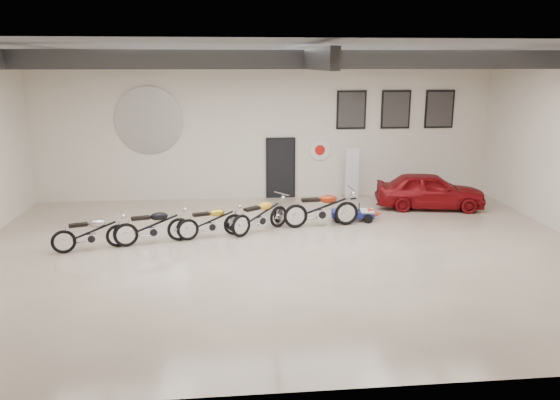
{
  "coord_description": "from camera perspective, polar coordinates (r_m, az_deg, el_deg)",
  "views": [
    {
      "loc": [
        -1.43,
        -13.01,
        4.69
      ],
      "look_at": [
        0.0,
        1.2,
        1.1
      ],
      "focal_mm": 35.0,
      "sensor_mm": 36.0,
      "label": 1
    }
  ],
  "objects": [
    {
      "name": "logo_plaque",
      "position": [
        19.23,
        -13.54,
        8.08
      ],
      "size": [
        2.3,
        0.06,
        1.16
      ],
      "primitive_type": null,
      "color": "silver",
      "rests_on": "back_wall"
    },
    {
      "name": "poster_left",
      "position": [
        19.55,
        7.47,
        9.32
      ],
      "size": [
        1.05,
        0.08,
        1.35
      ],
      "primitive_type": null,
      "color": "black",
      "rests_on": "back_wall"
    },
    {
      "name": "motorcycle_red",
      "position": [
        16.04,
        4.35,
        -0.8
      ],
      "size": [
        2.27,
        0.9,
        1.15
      ],
      "primitive_type": null,
      "rotation": [
        0.0,
        0.0,
        0.1
      ],
      "color": "silver",
      "rests_on": "floor"
    },
    {
      "name": "motorcycle_black",
      "position": [
        14.87,
        -13.17,
        -2.57
      ],
      "size": [
        2.09,
        1.11,
        1.04
      ],
      "primitive_type": null,
      "rotation": [
        0.0,
        0.0,
        0.26
      ],
      "color": "silver",
      "rests_on": "floor"
    },
    {
      "name": "ceiling_beams",
      "position": [
        13.09,
        0.54,
        14.37
      ],
      "size": [
        15.8,
        11.8,
        0.32
      ],
      "primitive_type": null,
      "color": "#53545A",
      "rests_on": "ceiling"
    },
    {
      "name": "floor",
      "position": [
        13.91,
        0.5,
        -5.6
      ],
      "size": [
        16.0,
        12.0,
        0.01
      ],
      "primitive_type": "cube",
      "color": "beige",
      "rests_on": "ground"
    },
    {
      "name": "ceiling",
      "position": [
        13.1,
        0.55,
        15.46
      ],
      "size": [
        16.0,
        12.0,
        0.01
      ],
      "primitive_type": "cube",
      "color": "slate",
      "rests_on": "back_wall"
    },
    {
      "name": "motorcycle_yellow",
      "position": [
        15.49,
        -2.07,
        -1.53
      ],
      "size": [
        1.97,
        1.67,
        1.03
      ],
      "primitive_type": null,
      "rotation": [
        0.0,
        0.0,
        0.63
      ],
      "color": "silver",
      "rests_on": "floor"
    },
    {
      "name": "poster_right",
      "position": [
        20.51,
        16.32,
        9.1
      ],
      "size": [
        1.05,
        0.08,
        1.35
      ],
      "primitive_type": null,
      "color": "black",
      "rests_on": "back_wall"
    },
    {
      "name": "back_wall",
      "position": [
        19.19,
        -1.45,
        7.55
      ],
      "size": [
        16.0,
        0.02,
        5.0
      ],
      "primitive_type": "cube",
      "color": "beige",
      "rests_on": "floor"
    },
    {
      "name": "poster_mid",
      "position": [
        19.97,
        12.0,
        9.24
      ],
      "size": [
        1.05,
        0.08,
        1.35
      ],
      "primitive_type": null,
      "color": "black",
      "rests_on": "back_wall"
    },
    {
      "name": "oil_sign",
      "position": [
        19.48,
        4.18,
        5.24
      ],
      "size": [
        0.72,
        0.1,
        0.72
      ],
      "primitive_type": null,
      "color": "white",
      "rests_on": "back_wall"
    },
    {
      "name": "go_kart",
      "position": [
        16.85,
        8.04,
        -1.19
      ],
      "size": [
        1.65,
        0.9,
        0.57
      ],
      "primitive_type": null,
      "rotation": [
        0.0,
        0.0,
        -0.13
      ],
      "color": "navy",
      "rests_on": "floor"
    },
    {
      "name": "vintage_car",
      "position": [
        18.71,
        15.38,
        0.97
      ],
      "size": [
        2.03,
        3.73,
        1.2
      ],
      "primitive_type": "imported",
      "rotation": [
        0.0,
        0.0,
        1.39
      ],
      "color": "maroon",
      "rests_on": "floor"
    },
    {
      "name": "motorcycle_silver",
      "position": [
        14.82,
        -19.18,
        -3.16
      ],
      "size": [
        1.98,
        1.11,
        0.99
      ],
      "primitive_type": null,
      "rotation": [
        0.0,
        0.0,
        0.29
      ],
      "color": "silver",
      "rests_on": "floor"
    },
    {
      "name": "banner_stand",
      "position": [
        19.4,
        7.55,
        2.77
      ],
      "size": [
        0.53,
        0.3,
        1.83
      ],
      "primitive_type": null,
      "rotation": [
        0.0,
        0.0,
        0.21
      ],
      "color": "white",
      "rests_on": "floor"
    },
    {
      "name": "door",
      "position": [
        19.41,
        0.06,
        3.29
      ],
      "size": [
        0.92,
        0.08,
        2.1
      ],
      "primitive_type": "cube",
      "color": "black",
      "rests_on": "back_wall"
    },
    {
      "name": "motorcycle_gold",
      "position": [
        15.11,
        -7.2,
        -2.15
      ],
      "size": [
        1.96,
        1.1,
        0.97
      ],
      "primitive_type": null,
      "rotation": [
        0.0,
        0.0,
        0.29
      ],
      "color": "silver",
      "rests_on": "floor"
    }
  ]
}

